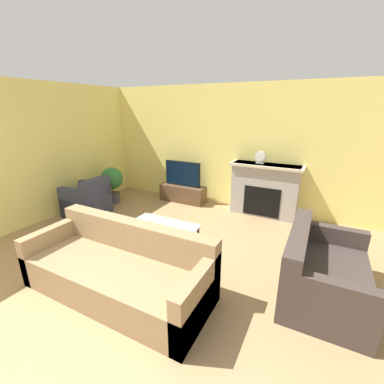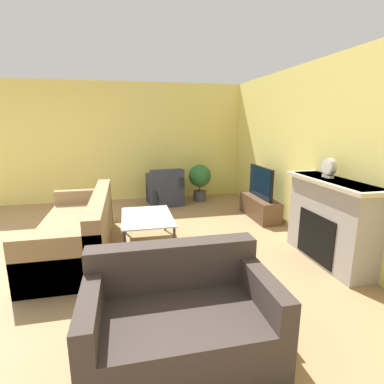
{
  "view_description": "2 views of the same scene",
  "coord_description": "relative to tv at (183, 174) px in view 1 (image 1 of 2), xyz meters",
  "views": [
    {
      "loc": [
        2.0,
        -1.11,
        2.21
      ],
      "look_at": [
        0.18,
        2.43,
        0.9
      ],
      "focal_mm": 24.0,
      "sensor_mm": 36.0,
      "label": 1
    },
    {
      "loc": [
        4.23,
        1.6,
        1.82
      ],
      "look_at": [
        0.14,
        2.51,
        0.83
      ],
      "focal_mm": 28.0,
      "sensor_mm": 36.0,
      "label": 2
    }
  ],
  "objects": [
    {
      "name": "tv_stand",
      "position": [
        -0.0,
        0.0,
        -0.5
      ],
      "size": [
        1.12,
        0.38,
        0.4
      ],
      "color": "brown",
      "rests_on": "ground_plane"
    },
    {
      "name": "couch_sectional",
      "position": [
        0.88,
        -3.19,
        -0.41
      ],
      "size": [
        2.36,
        0.94,
        0.82
      ],
      "color": "#8C704C",
      "rests_on": "ground_plane"
    },
    {
      "name": "couch_loveseat",
      "position": [
        3.12,
        -2.13,
        -0.41
      ],
      "size": [
        0.91,
        1.44,
        0.82
      ],
      "rotation": [
        0.0,
        0.0,
        1.57
      ],
      "color": "#3D332D",
      "rests_on": "ground_plane"
    },
    {
      "name": "armchair_by_window",
      "position": [
        -1.39,
        -1.66,
        -0.4
      ],
      "size": [
        0.85,
        0.79,
        0.82
      ],
      "rotation": [
        0.0,
        0.0,
        -1.47
      ],
      "color": "#33384C",
      "rests_on": "ground_plane"
    },
    {
      "name": "coffee_table",
      "position": [
        0.83,
        -2.22,
        -0.3
      ],
      "size": [
        1.1,
        0.75,
        0.44
      ],
      "color": "#333338",
      "rests_on": "ground_plane"
    },
    {
      "name": "wall_left",
      "position": [
        -2.03,
        -1.91,
        0.65
      ],
      "size": [
        0.06,
        7.36,
        2.7
      ],
      "color": "#EADB72",
      "rests_on": "ground_plane"
    },
    {
      "name": "mantel_clock",
      "position": [
        1.79,
        0.08,
        0.54
      ],
      "size": [
        0.23,
        0.07,
        0.26
      ],
      "color": "beige",
      "rests_on": "fireplace"
    },
    {
      "name": "tv",
      "position": [
        0.0,
        0.0,
        0.0
      ],
      "size": [
        0.91,
        0.06,
        0.59
      ],
      "color": "black",
      "rests_on": "tv_stand"
    },
    {
      "name": "ground_plane",
      "position": [
        0.93,
        -4.09,
        -0.7
      ],
      "size": [
        20.0,
        20.0,
        0.0
      ],
      "primitive_type": "plane",
      "color": "#9E7A51"
    },
    {
      "name": "wall_back",
      "position": [
        0.93,
        0.3,
        0.65
      ],
      "size": [
        8.86,
        0.06,
        2.7
      ],
      "color": "#EADB72",
      "rests_on": "ground_plane"
    },
    {
      "name": "potted_plant",
      "position": [
        -1.48,
        -0.83,
        -0.16
      ],
      "size": [
        0.52,
        0.52,
        0.86
      ],
      "color": "#47474C",
      "rests_on": "ground_plane"
    },
    {
      "name": "fireplace",
      "position": [
        1.93,
        0.08,
        -0.12
      ],
      "size": [
        1.47,
        0.45,
        1.11
      ],
      "color": "#9E9993",
      "rests_on": "ground_plane"
    }
  ]
}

